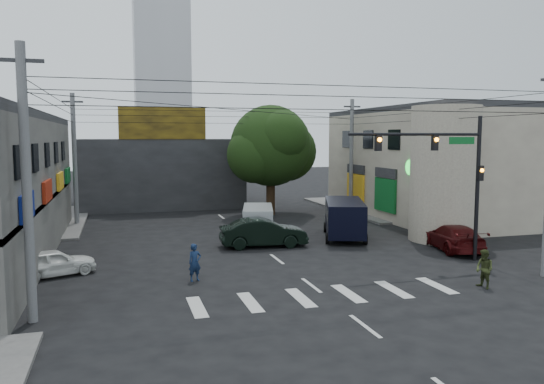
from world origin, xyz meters
name	(u,v)px	position (x,y,z in m)	size (l,w,h in m)	color
ground	(289,268)	(0.00, 0.00, 0.00)	(160.00, 160.00, 0.00)	black
sidewalk_far_right	(418,206)	(18.00, 18.00, 0.07)	(16.00, 16.00, 0.15)	#514F4C
building_right	(454,165)	(18.00, 13.00, 4.00)	(14.00, 18.00, 8.00)	gray
corner_column	(444,174)	(11.00, 4.00, 4.00)	(4.00, 4.00, 8.00)	gray
building_far	(159,172)	(-4.00, 26.00, 3.00)	(14.00, 10.00, 6.00)	#232326
billboard	(163,123)	(-4.00, 21.10, 7.30)	(7.00, 0.30, 2.60)	olive
tower_distant	(161,43)	(0.00, 70.00, 22.00)	(9.00, 9.00, 44.00)	silver
street_tree	(271,146)	(4.00, 17.00, 5.47)	(6.40, 6.40, 8.70)	black
traffic_gantry	(449,165)	(7.82, -1.00, 4.83)	(7.10, 0.35, 7.20)	black
utility_pole_near_left	(27,185)	(-10.50, -4.50, 4.60)	(0.32, 0.32, 9.20)	#59595B
utility_pole_far_left	(75,160)	(-10.50, 16.00, 4.60)	(0.32, 0.32, 9.20)	#59595B
utility_pole_far_right	(351,157)	(10.50, 16.00, 4.60)	(0.32, 0.32, 9.20)	#59595B
dark_sedan	(263,233)	(0.16, 5.16, 0.80)	(4.98, 2.08, 1.60)	black
white_compact	(53,263)	(-10.50, 1.60, 0.62)	(3.90, 2.70, 1.23)	white
maroon_sedan	(453,237)	(9.90, 1.37, 0.71)	(2.94, 5.19, 1.42)	#3C0809
silver_minivan	(258,221)	(0.71, 8.48, 0.92)	(2.82, 4.59, 1.84)	#B4B7BC
navy_van	(344,219)	(5.63, 6.32, 1.14)	(4.02, 6.12, 2.29)	black
traffic_officer	(195,262)	(-4.56, -0.92, 0.81)	(0.69, 0.56, 1.62)	#132344
pedestrian_olive	(484,269)	(6.65, -5.35, 0.80)	(0.71, 0.85, 1.60)	#303A1A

